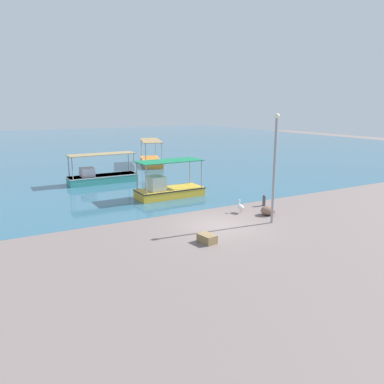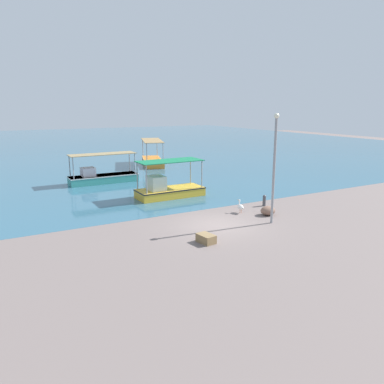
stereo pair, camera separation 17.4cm
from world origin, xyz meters
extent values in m
plane|color=slate|center=(0.00, 0.00, 0.00)|extent=(120.00, 120.00, 0.00)
cube|color=#316078|center=(0.00, 48.00, 0.00)|extent=(110.00, 90.00, 0.00)
cube|color=orange|center=(5.21, 21.58, 0.30)|extent=(3.73, 6.67, 0.60)
cube|color=silver|center=(5.21, 21.58, 0.56)|extent=(3.78, 6.72, 0.08)
cylinder|color=#99999E|center=(5.12, 18.52, 1.61)|extent=(0.08, 0.08, 2.02)
cylinder|color=#99999E|center=(3.53, 19.02, 1.61)|extent=(0.08, 0.08, 2.02)
cylinder|color=#99999E|center=(6.88, 24.15, 1.61)|extent=(0.08, 0.08, 2.02)
cylinder|color=#99999E|center=(5.29, 24.64, 1.61)|extent=(0.08, 0.08, 2.02)
cube|color=#97794E|center=(5.21, 21.58, 2.65)|extent=(3.77, 6.51, 0.05)
cube|color=teal|center=(-2.28, 14.26, 0.34)|extent=(5.66, 1.67, 0.66)
cube|color=silver|center=(-2.28, 14.26, 0.63)|extent=(5.70, 1.71, 0.08)
cylinder|color=#99999E|center=(0.28, 14.97, 1.54)|extent=(0.08, 0.08, 1.74)
cylinder|color=#99999E|center=(0.30, 13.63, 1.54)|extent=(0.08, 0.08, 1.74)
cylinder|color=#99999E|center=(-4.86, 14.90, 1.54)|extent=(0.08, 0.08, 1.74)
cylinder|color=#99999E|center=(-4.84, 13.56, 1.54)|extent=(0.08, 0.08, 1.74)
cube|color=#907C55|center=(-2.28, 14.26, 2.43)|extent=(5.47, 1.76, 0.05)
cube|color=silver|center=(-3.55, 14.25, 1.03)|extent=(1.07, 1.12, 0.72)
cube|color=gold|center=(0.51, 7.09, 0.31)|extent=(4.79, 1.99, 0.61)
cube|color=black|center=(0.51, 7.09, 0.58)|extent=(4.83, 2.03, 0.08)
cylinder|color=#99999E|center=(2.62, 7.96, 1.58)|extent=(0.08, 0.08, 1.94)
cylinder|color=#99999E|center=(2.65, 6.30, 1.58)|extent=(0.08, 0.08, 1.94)
cylinder|color=#99999E|center=(-1.63, 7.87, 1.58)|extent=(0.08, 0.08, 1.94)
cylinder|color=#99999E|center=(-1.60, 6.22, 1.58)|extent=(0.08, 0.08, 1.94)
cube|color=#167348|center=(0.51, 7.09, 2.58)|extent=(4.59, 2.08, 0.05)
cube|color=beige|center=(-0.56, 7.07, 1.11)|extent=(1.06, 1.35, 0.98)
cylinder|color=#E0997A|center=(2.43, 1.31, 0.11)|extent=(0.03, 0.03, 0.22)
cylinder|color=#E0997A|center=(2.53, 1.29, 0.11)|extent=(0.03, 0.03, 0.22)
ellipsoid|color=white|center=(2.48, 1.33, 0.36)|extent=(0.34, 0.59, 0.32)
ellipsoid|color=white|center=(2.45, 1.08, 0.38)|extent=(0.14, 0.17, 0.10)
cylinder|color=white|center=(2.50, 1.48, 0.58)|extent=(0.07, 0.07, 0.26)
sphere|color=white|center=(2.50, 1.48, 0.74)|extent=(0.11, 0.11, 0.11)
cone|color=#E5933F|center=(2.52, 1.65, 0.73)|extent=(0.09, 0.30, 0.06)
cylinder|color=gray|center=(2.82, -1.11, 2.85)|extent=(0.14, 0.14, 5.70)
sphere|color=#EAEACC|center=(2.82, -1.11, 5.81)|extent=(0.28, 0.28, 0.28)
cylinder|color=#47474C|center=(4.79, 1.93, 0.30)|extent=(0.21, 0.21, 0.59)
sphere|color=#4C4C51|center=(4.79, 1.93, 0.62)|extent=(0.22, 0.22, 0.22)
ellipsoid|color=brown|center=(3.63, 0.17, 0.27)|extent=(0.91, 0.77, 0.54)
cube|color=olive|center=(-1.92, -2.02, 0.20)|extent=(0.72, 0.97, 0.40)
camera|label=1|loc=(-10.65, -16.30, 6.32)|focal=35.00mm
camera|label=2|loc=(-10.49, -16.39, 6.32)|focal=35.00mm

